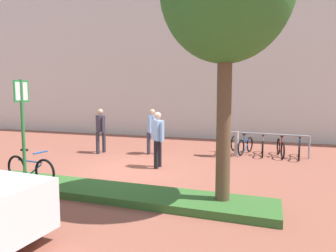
{
  "coord_description": "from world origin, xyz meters",
  "views": [
    {
      "loc": [
        3.89,
        -7.82,
        2.18
      ],
      "look_at": [
        0.67,
        1.3,
        1.22
      ],
      "focal_mm": 31.62,
      "sensor_mm": 36.0,
      "label": 1
    }
  ],
  "objects": [
    {
      "name": "bike_rack_cluster",
      "position": [
        3.6,
        3.67,
        0.35
      ],
      "size": [
        3.19,
        1.85,
        0.83
      ],
      "color": "#99999E",
      "rests_on": "ground"
    },
    {
      "name": "building_facade",
      "position": [
        0.0,
        7.88,
        5.0
      ],
      "size": [
        28.0,
        1.2,
        10.0
      ],
      "primitive_type": "cube",
      "color": "silver",
      "rests_on": "ground"
    },
    {
      "name": "person_shirt_white",
      "position": [
        0.61,
        0.52,
        0.98
      ],
      "size": [
        0.49,
        0.44,
        1.72
      ],
      "color": "black",
      "rests_on": "ground"
    },
    {
      "name": "person_suited_dark",
      "position": [
        -2.35,
        2.01,
        0.98
      ],
      "size": [
        0.5,
        0.5,
        1.72
      ],
      "color": "#2D2D38",
      "rests_on": "ground"
    },
    {
      "name": "ground_plane",
      "position": [
        0.0,
        0.0,
        0.0
      ],
      "size": [
        60.0,
        60.0,
        0.0
      ],
      "primitive_type": "plane",
      "color": "brown"
    },
    {
      "name": "bollard_steel",
      "position": [
        2.68,
        3.28,
        0.45
      ],
      "size": [
        0.16,
        0.16,
        0.9
      ],
      "primitive_type": "cylinder",
      "color": "#ADADB2",
      "rests_on": "ground"
    },
    {
      "name": "bike_at_sign",
      "position": [
        -1.86,
        -2.04,
        0.35
      ],
      "size": [
        1.68,
        0.42,
        0.86
      ],
      "color": "black",
      "rests_on": "ground"
    },
    {
      "name": "person_shirt_blue",
      "position": [
        -0.38,
        2.49,
        0.98
      ],
      "size": [
        0.37,
        0.61,
        1.72
      ],
      "color": "#383342",
      "rests_on": "ground"
    },
    {
      "name": "parking_sign_post",
      "position": [
        -1.82,
        -2.25,
        1.69
      ],
      "size": [
        0.12,
        0.36,
        2.59
      ],
      "color": "#2D7238",
      "rests_on": "ground"
    },
    {
      "name": "person_casual_tan",
      "position": [
        2.22,
        2.89,
        0.98
      ],
      "size": [
        0.53,
        0.42,
        1.72
      ],
      "color": "black",
      "rests_on": "ground"
    },
    {
      "name": "planter_strip",
      "position": [
        0.62,
        -2.25,
        0.08
      ],
      "size": [
        7.0,
        1.1,
        0.16
      ],
      "primitive_type": "cube",
      "color": "#336028",
      "rests_on": "ground"
    }
  ]
}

